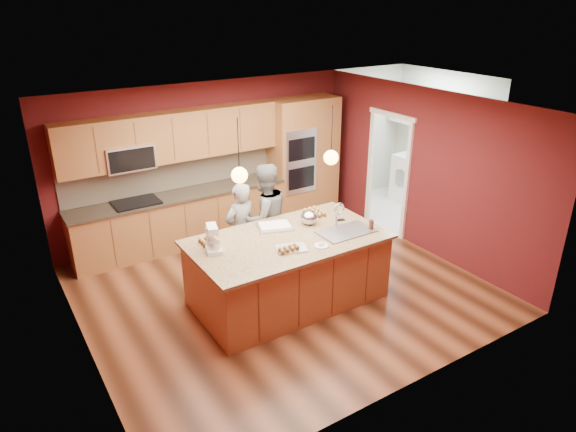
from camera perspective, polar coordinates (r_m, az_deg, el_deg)
floor at (r=7.69m, az=-0.69°, el=-8.08°), size 5.50×5.50×0.00m
ceiling at (r=6.70m, az=-0.80°, el=12.08°), size 5.50×5.50×0.00m
wall_back at (r=9.19m, az=-9.02°, el=6.19°), size 5.50×0.00×5.50m
wall_front at (r=5.33m, az=13.67°, el=-7.22°), size 5.50×0.00×5.50m
wall_left at (r=6.23m, az=-22.85°, el=-3.87°), size 0.00×5.00×5.00m
wall_right at (r=8.76m, az=14.80°, el=4.85°), size 0.00×5.00×5.00m
cabinet_run at (r=8.84m, az=-12.22°, el=2.77°), size 3.74×0.64×2.30m
oven_column at (r=9.84m, az=1.69°, el=6.39°), size 1.30×0.62×2.30m
doorway_trim at (r=9.37m, az=11.01°, el=4.45°), size 0.08×1.11×2.20m
laundry_room at (r=10.54m, az=16.49°, el=11.09°), size 2.60×2.70×2.70m
pendant_left at (r=6.26m, az=-5.42°, el=4.58°), size 0.20×0.20×0.80m
pendant_right at (r=6.96m, az=4.80°, el=6.53°), size 0.20×0.20×0.80m
island at (r=7.18m, az=0.08°, el=-5.89°), size 2.66×1.48×1.36m
person_left at (r=7.75m, az=-5.26°, el=-1.62°), size 0.60×0.44×1.51m
person_right at (r=7.88m, az=-2.62°, el=-0.22°), size 0.87×0.69×1.72m
stand_mixer at (r=6.60m, az=-8.35°, el=-2.72°), size 0.25×0.30×0.36m
sheet_cake at (r=7.26m, az=-1.46°, el=-1.14°), size 0.58×0.50×0.05m
cooling_rack at (r=6.66m, az=0.35°, el=-3.60°), size 0.47×0.40×0.02m
mixing_bowl at (r=7.36m, az=2.38°, el=-0.18°), size 0.25×0.25×0.21m
plate at (r=6.75m, az=3.72°, el=-3.31°), size 0.20×0.20×0.01m
tumbler at (r=7.29m, az=9.22°, el=-0.97°), size 0.07×0.07×0.14m
phone at (r=7.55m, az=5.86°, el=-0.43°), size 0.14×0.10×0.01m
cupcakes_left at (r=6.89m, az=-8.82°, el=-2.72°), size 0.24×0.24×0.07m
cupcakes_rack at (r=6.57m, az=0.07°, el=-3.61°), size 0.28×0.14×0.06m
cupcakes_right at (r=7.70m, az=2.97°, el=0.41°), size 0.26×0.34×0.08m
washer at (r=10.57m, az=16.75°, el=3.15°), size 0.78×0.79×1.09m
dryer at (r=11.10m, az=13.50°, el=4.15°), size 0.67×0.68×0.98m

